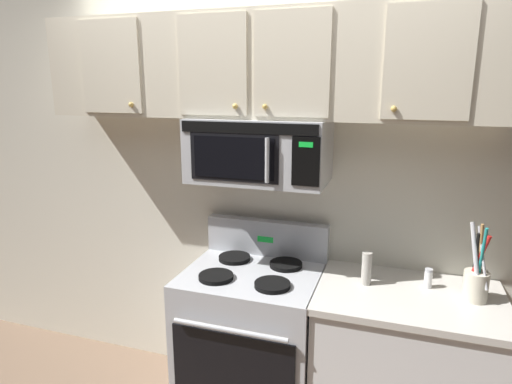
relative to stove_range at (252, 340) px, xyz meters
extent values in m
cube|color=silver|center=(0.00, 0.37, 0.88)|extent=(5.20, 0.10, 2.70)
cube|color=#B7BABF|center=(0.00, 0.00, -0.02)|extent=(0.76, 0.64, 0.90)
cube|color=black|center=(0.00, -0.33, -0.03)|extent=(0.67, 0.01, 0.52)
cylinder|color=#B7BABF|center=(0.00, -0.36, 0.27)|extent=(0.61, 0.03, 0.03)
cube|color=#B7BABF|center=(0.00, 0.28, 0.54)|extent=(0.76, 0.07, 0.22)
cube|color=#19D83F|center=(0.00, 0.24, 0.54)|extent=(0.10, 0.00, 0.04)
cylinder|color=black|center=(-0.16, -0.14, 0.44)|extent=(0.19, 0.19, 0.02)
cylinder|color=black|center=(0.16, -0.14, 0.44)|extent=(0.19, 0.19, 0.02)
cylinder|color=black|center=(-0.16, 0.14, 0.44)|extent=(0.19, 0.19, 0.02)
cylinder|color=black|center=(0.16, 0.14, 0.44)|extent=(0.19, 0.19, 0.02)
cube|color=#B7BABF|center=(0.00, 0.12, 1.11)|extent=(0.76, 0.39, 0.35)
cube|color=black|center=(0.00, -0.08, 1.25)|extent=(0.73, 0.01, 0.06)
cube|color=black|center=(-0.07, -0.08, 1.09)|extent=(0.49, 0.01, 0.25)
cube|color=black|center=(-0.08, -0.08, 1.09)|extent=(0.44, 0.01, 0.22)
cube|color=black|center=(0.30, -0.08, 1.09)|extent=(0.14, 0.01, 0.25)
cube|color=#19D83F|center=(0.30, -0.08, 1.18)|extent=(0.07, 0.00, 0.03)
cylinder|color=#B7BABF|center=(0.11, -0.10, 1.09)|extent=(0.02, 0.02, 0.23)
cube|color=beige|center=(0.00, 0.15, 1.56)|extent=(2.50, 0.33, 0.55)
cube|color=beige|center=(-0.83, -0.02, 1.56)|extent=(0.38, 0.01, 0.51)
sphere|color=tan|center=(-0.70, -0.03, 1.35)|extent=(0.03, 0.03, 0.03)
cube|color=beige|center=(-0.21, -0.02, 1.56)|extent=(0.38, 0.01, 0.51)
sphere|color=tan|center=(-0.08, -0.03, 1.35)|extent=(0.03, 0.03, 0.03)
cube|color=beige|center=(0.21, -0.02, 1.56)|extent=(0.38, 0.01, 0.51)
sphere|color=tan|center=(0.08, -0.03, 1.35)|extent=(0.03, 0.03, 0.03)
cube|color=beige|center=(0.83, -0.02, 1.56)|extent=(0.38, 0.01, 0.51)
sphere|color=tan|center=(0.70, -0.03, 1.35)|extent=(0.03, 0.03, 0.03)
cube|color=silver|center=(0.84, 0.01, -0.04)|extent=(0.90, 0.62, 0.86)
cube|color=beige|center=(0.84, 0.01, 0.41)|extent=(0.93, 0.65, 0.03)
cylinder|color=beige|center=(1.14, 0.03, 0.51)|extent=(0.12, 0.12, 0.15)
cylinder|color=red|center=(1.14, 0.03, 0.64)|extent=(0.08, 0.05, 0.26)
cylinder|color=black|center=(1.13, 0.04, 0.65)|extent=(0.02, 0.06, 0.27)
cylinder|color=teal|center=(1.15, 0.01, 0.67)|extent=(0.02, 0.09, 0.31)
cylinder|color=#A87A47|center=(1.14, 0.03, 0.67)|extent=(0.03, 0.05, 0.32)
cylinder|color=silver|center=(1.15, 0.01, 0.66)|extent=(0.07, 0.07, 0.30)
cylinder|color=#BCBCC1|center=(1.12, 0.02, 0.67)|extent=(0.07, 0.09, 0.32)
cylinder|color=white|center=(0.93, 0.11, 0.48)|extent=(0.04, 0.04, 0.09)
cylinder|color=#B7BABF|center=(0.93, 0.11, 0.53)|extent=(0.04, 0.04, 0.02)
cylinder|color=#B7B2A8|center=(0.62, 0.05, 0.52)|extent=(0.05, 0.05, 0.18)
camera|label=1|loc=(0.75, -2.18, 1.46)|focal=30.90mm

